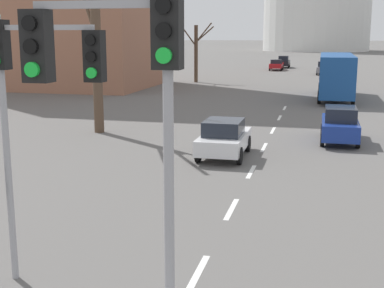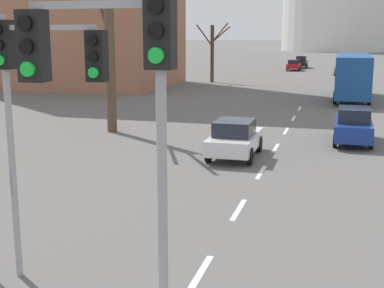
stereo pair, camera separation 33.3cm
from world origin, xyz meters
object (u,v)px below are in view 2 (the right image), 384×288
at_px(sedan_near_right, 342,68).
at_px(sedan_far_left, 294,65).
at_px(traffic_signal_near_left, 36,83).
at_px(city_bus, 353,73).
at_px(sedan_distant_centre, 353,125).
at_px(sedan_mid_centre, 235,138).
at_px(traffic_signal_centre_tall, 117,93).
at_px(sedan_far_right, 301,62).
at_px(sedan_near_left, 354,74).

distance_m(sedan_near_right, sedan_far_left, 9.47).
relative_size(traffic_signal_near_left, city_bus, 0.51).
distance_m(sedan_distant_centre, city_bus, 17.73).
xyz_separation_m(traffic_signal_near_left, sedan_near_right, (5.73, 60.44, -3.33)).
xyz_separation_m(sedan_far_left, sedan_distant_centre, (7.25, -50.55, 0.05)).
bearing_deg(sedan_mid_centre, traffic_signal_near_left, -97.46).
height_order(sedan_distant_centre, city_bus, city_bus).
relative_size(traffic_signal_near_left, sedan_distant_centre, 1.30).
bearing_deg(traffic_signal_near_left, sedan_far_left, 90.71).
bearing_deg(traffic_signal_near_left, sedan_near_right, 84.58).
xyz_separation_m(traffic_signal_centre_tall, sedan_mid_centre, (-1.36, 15.13, -3.53)).
bearing_deg(sedan_far_right, traffic_signal_near_left, -89.81).
relative_size(sedan_near_left, sedan_far_right, 0.91).
distance_m(traffic_signal_centre_tall, sedan_mid_centre, 15.59).
bearing_deg(city_bus, sedan_mid_centre, -102.61).
height_order(sedan_near_right, sedan_mid_centre, sedan_near_right).
xyz_separation_m(traffic_signal_centre_tall, sedan_far_right, (-3.20, 76.00, -3.45)).
bearing_deg(sedan_mid_centre, traffic_signal_centre_tall, -84.87).
xyz_separation_m(traffic_signal_near_left, sedan_far_left, (-0.83, 67.27, -3.36)).
height_order(sedan_near_left, sedan_far_right, sedan_far_right).
bearing_deg(sedan_near_right, traffic_signal_near_left, -95.42).
bearing_deg(sedan_mid_centre, sedan_far_left, 92.54).
xyz_separation_m(traffic_signal_centre_tall, city_bus, (3.60, 37.26, -2.29)).
distance_m(sedan_near_left, sedan_distant_centre, 34.06).
distance_m(sedan_near_right, city_bus, 26.08).
relative_size(sedan_near_left, city_bus, 0.37).
bearing_deg(sedan_far_left, sedan_near_left, -64.75).
relative_size(traffic_signal_near_left, sedan_far_left, 1.20).
bearing_deg(sedan_near_right, sedan_far_right, 115.18).
height_order(traffic_signal_centre_tall, sedan_far_right, traffic_signal_centre_tall).
distance_m(traffic_signal_near_left, sedan_distant_centre, 18.21).
relative_size(sedan_distant_centre, city_bus, 0.39).
bearing_deg(sedan_mid_centre, city_bus, 77.39).
height_order(traffic_signal_near_left, city_bus, traffic_signal_near_left).
distance_m(traffic_signal_centre_tall, sedan_far_left, 70.31).
bearing_deg(sedan_far_right, sedan_distant_centre, -83.27).
bearing_deg(sedan_far_left, sedan_distant_centre, -81.84).
xyz_separation_m(sedan_near_left, sedan_far_right, (-7.19, 22.37, 0.11)).
distance_m(sedan_near_left, sedan_far_right, 23.50).
relative_size(traffic_signal_centre_tall, sedan_near_right, 1.28).
distance_m(sedan_mid_centre, sedan_far_right, 60.90).
bearing_deg(city_bus, traffic_signal_centre_tall, -95.51).
xyz_separation_m(traffic_signal_centre_tall, sedan_far_left, (-3.79, 70.12, -3.55)).
bearing_deg(sedan_distant_centre, sedan_far_left, 98.16).
relative_size(sedan_near_left, sedan_distant_centre, 0.96).
bearing_deg(sedan_far_right, sedan_far_left, -95.74).
bearing_deg(traffic_signal_near_left, sedan_distant_centre, 68.99).
bearing_deg(city_bus, sedan_near_left, 88.64).
bearing_deg(sedan_near_right, traffic_signal_centre_tall, -92.51).
relative_size(traffic_signal_near_left, sedan_near_right, 1.23).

